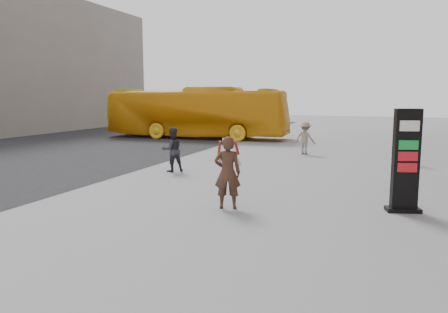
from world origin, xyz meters
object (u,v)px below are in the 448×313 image
(pedestrian_c, at_px, (410,146))
(info_pylon, at_px, (406,161))
(pedestrian_b, at_px, (305,138))
(woman, at_px, (227,172))
(pedestrian_a, at_px, (172,150))
(bus, at_px, (197,113))

(pedestrian_c, bearing_deg, info_pylon, 119.77)
(info_pylon, relative_size, pedestrian_b, 1.61)
(woman, relative_size, pedestrian_b, 1.17)
(woman, height_order, pedestrian_b, woman)
(pedestrian_a, height_order, pedestrian_c, pedestrian_a)
(woman, relative_size, pedestrian_a, 1.11)
(pedestrian_b, distance_m, pedestrian_c, 4.68)
(bus, relative_size, pedestrian_b, 7.69)
(woman, distance_m, pedestrian_a, 5.42)
(pedestrian_a, bearing_deg, pedestrian_b, -164.40)
(pedestrian_b, bearing_deg, pedestrian_c, 177.55)
(pedestrian_a, bearing_deg, woman, 86.23)
(woman, relative_size, pedestrian_c, 1.16)
(info_pylon, distance_m, pedestrian_a, 8.06)
(pedestrian_b, bearing_deg, bus, -15.40)
(pedestrian_b, xyz_separation_m, pedestrian_c, (4.36, -1.70, 0.01))
(woman, bearing_deg, pedestrian_b, -106.98)
(bus, height_order, pedestrian_b, bus)
(info_pylon, distance_m, pedestrian_c, 7.58)
(bus, xyz_separation_m, pedestrian_a, (4.11, -11.52, -0.81))
(pedestrian_a, bearing_deg, pedestrian_c, 165.34)
(info_pylon, bearing_deg, pedestrian_c, 71.43)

